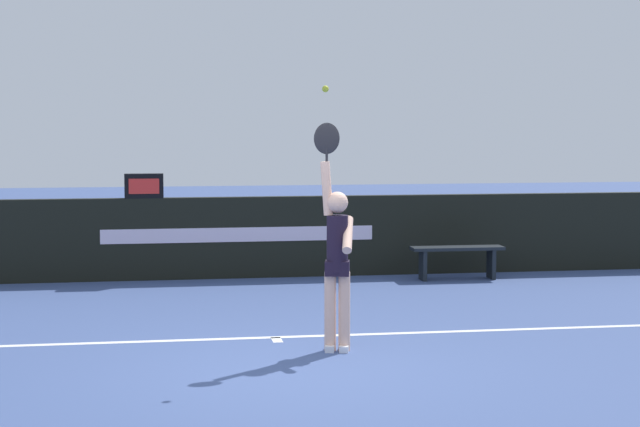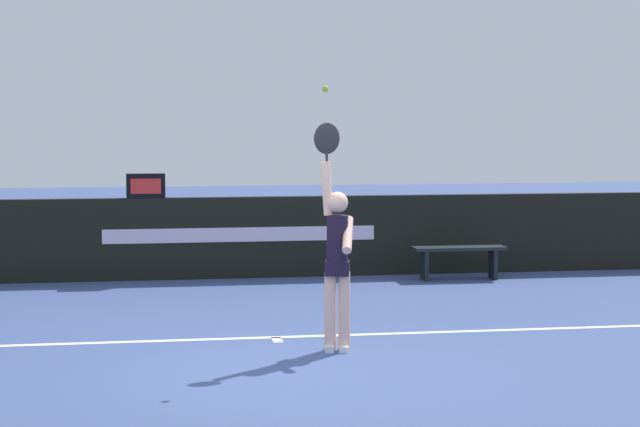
{
  "view_description": "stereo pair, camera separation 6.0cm",
  "coord_description": "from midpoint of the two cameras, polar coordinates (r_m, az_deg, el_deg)",
  "views": [
    {
      "loc": [
        -1.53,
        -10.9,
        2.57
      ],
      "look_at": [
        0.39,
        0.85,
        1.52
      ],
      "focal_mm": 61.89,
      "sensor_mm": 36.0,
      "label": 1
    },
    {
      "loc": [
        -1.47,
        -10.91,
        2.57
      ],
      "look_at": [
        0.39,
        0.85,
        1.52
      ],
      "focal_mm": 61.89,
      "sensor_mm": 36.0,
      "label": 2
    }
  ],
  "objects": [
    {
      "name": "back_wall",
      "position": [
        17.6,
        -4.35,
        -1.24
      ],
      "size": [
        15.43,
        0.18,
        1.29
      ],
      "color": "black",
      "rests_on": "ground"
    },
    {
      "name": "speed_display",
      "position": [
        17.46,
        -9.19,
        1.42
      ],
      "size": [
        0.6,
        0.19,
        0.38
      ],
      "color": "black",
      "rests_on": "back_wall"
    },
    {
      "name": "courtside_bench_near",
      "position": [
        17.54,
        7.01,
        -2.13
      ],
      "size": [
        1.47,
        0.38,
        0.52
      ],
      "color": "black",
      "rests_on": "ground"
    },
    {
      "name": "tennis_player",
      "position": [
        12.03,
        0.74,
        -2.23
      ],
      "size": [
        0.47,
        0.5,
        2.51
      ],
      "color": "beige",
      "rests_on": "ground"
    },
    {
      "name": "court_lines",
      "position": [
        10.39,
        -0.71,
        -9.26
      ],
      "size": [
        10.47,
        5.43,
        0.0
      ],
      "color": "white",
      "rests_on": "ground"
    },
    {
      "name": "ground_plane",
      "position": [
        11.3,
        -1.44,
        -8.09
      ],
      "size": [
        60.0,
        60.0,
        0.0
      ],
      "primitive_type": "plane",
      "color": "#3E5288"
    },
    {
      "name": "tennis_ball",
      "position": [
        11.63,
        0.13,
        6.46
      ],
      "size": [
        0.07,
        0.07,
        0.07
      ],
      "color": "#D0DC33"
    }
  ]
}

